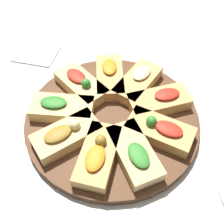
{
  "coord_description": "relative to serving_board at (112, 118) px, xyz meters",
  "views": [
    {
      "loc": [
        -0.16,
        0.37,
        0.54
      ],
      "look_at": [
        0.0,
        0.0,
        0.04
      ],
      "focal_mm": 42.0,
      "sensor_mm": 36.0,
      "label": 1
    }
  ],
  "objects": [
    {
      "name": "ground_plane",
      "position": [
        0.0,
        0.0,
        -0.01
      ],
      "size": [
        3.0,
        3.0,
        0.0
      ],
      "primitive_type": "plane",
      "color": "beige"
    },
    {
      "name": "serving_board",
      "position": [
        0.0,
        0.0,
        0.0
      ],
      "size": [
        0.43,
        0.43,
        0.02
      ],
      "primitive_type": "cylinder",
      "color": "#51331E",
      "rests_on": "ground_plane"
    },
    {
      "name": "focaccia_slice_0",
      "position": [
        -0.12,
        0.01,
        0.03
      ],
      "size": [
        0.16,
        0.08,
        0.05
      ],
      "color": "tan",
      "rests_on": "serving_board"
    },
    {
      "name": "focaccia_slice_1",
      "position": [
        -0.1,
        -0.08,
        0.03
      ],
      "size": [
        0.16,
        0.15,
        0.04
      ],
      "color": "tan",
      "rests_on": "serving_board"
    },
    {
      "name": "focaccia_slice_2",
      "position": [
        -0.02,
        -0.12,
        0.03
      ],
      "size": [
        0.1,
        0.16,
        0.04
      ],
      "color": "tan",
      "rests_on": "serving_board"
    },
    {
      "name": "focaccia_slice_3",
      "position": [
        0.06,
        -0.11,
        0.03
      ],
      "size": [
        0.13,
        0.17,
        0.04
      ],
      "color": "tan",
      "rests_on": "serving_board"
    },
    {
      "name": "focaccia_slice_4",
      "position": [
        0.11,
        -0.05,
        0.03
      ],
      "size": [
        0.17,
        0.13,
        0.05
      ],
      "color": "#DBB775",
      "rests_on": "serving_board"
    },
    {
      "name": "focaccia_slice_5",
      "position": [
        0.12,
        0.04,
        0.03
      ],
      "size": [
        0.17,
        0.12,
        0.04
      ],
      "color": "#DBB775",
      "rests_on": "serving_board"
    },
    {
      "name": "focaccia_slice_6",
      "position": [
        0.07,
        0.1,
        0.03
      ],
      "size": [
        0.14,
        0.17,
        0.05
      ],
      "color": "#DBB775",
      "rests_on": "serving_board"
    },
    {
      "name": "focaccia_slice_7",
      "position": [
        -0.02,
        0.12,
        0.03
      ],
      "size": [
        0.1,
        0.16,
        0.05
      ],
      "color": "tan",
      "rests_on": "serving_board"
    },
    {
      "name": "focaccia_slice_8",
      "position": [
        -0.09,
        0.09,
        0.03
      ],
      "size": [
        0.16,
        0.16,
        0.04
      ],
      "color": "#DBB775",
      "rests_on": "serving_board"
    },
    {
      "name": "napkin_stack",
      "position": [
        0.33,
        -0.15,
        -0.01
      ],
      "size": [
        0.15,
        0.13,
        0.01
      ],
      "primitive_type": "cube",
      "rotation": [
        0.0,
        0.0,
        0.17
      ],
      "color": "white",
      "rests_on": "ground_plane"
    }
  ]
}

